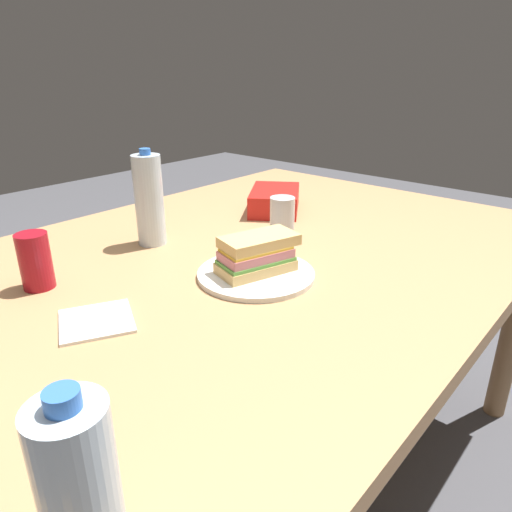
% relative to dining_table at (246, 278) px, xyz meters
% --- Properties ---
extents(ground_plane, '(8.00, 8.00, 0.00)m').
position_rel_dining_table_xyz_m(ground_plane, '(0.00, 0.00, -0.66)').
color(ground_plane, '#4C4C51').
extents(dining_table, '(1.72, 1.18, 0.73)m').
position_rel_dining_table_xyz_m(dining_table, '(0.00, 0.00, 0.00)').
color(dining_table, tan).
rests_on(dining_table, ground_plane).
extents(paper_plate, '(0.26, 0.26, 0.01)m').
position_rel_dining_table_xyz_m(paper_plate, '(-0.09, -0.12, 0.08)').
color(paper_plate, white).
rests_on(paper_plate, dining_table).
extents(sandwich, '(0.20, 0.14, 0.08)m').
position_rel_dining_table_xyz_m(sandwich, '(-0.09, -0.12, 0.12)').
color(sandwich, '#DBB26B').
rests_on(sandwich, paper_plate).
extents(soda_can_red, '(0.07, 0.07, 0.12)m').
position_rel_dining_table_xyz_m(soda_can_red, '(-0.44, 0.20, 0.13)').
color(soda_can_red, maroon).
rests_on(soda_can_red, dining_table).
extents(chip_bag, '(0.27, 0.25, 0.07)m').
position_rel_dining_table_xyz_m(chip_bag, '(0.34, 0.17, 0.11)').
color(chip_bag, red).
rests_on(chip_bag, dining_table).
extents(water_bottle_tall, '(0.07, 0.07, 0.25)m').
position_rel_dining_table_xyz_m(water_bottle_tall, '(-0.11, 0.23, 0.19)').
color(water_bottle_tall, silver).
rests_on(water_bottle_tall, dining_table).
extents(water_bottle_spare, '(0.07, 0.07, 0.22)m').
position_rel_dining_table_xyz_m(water_bottle_spare, '(-0.71, -0.46, 0.18)').
color(water_bottle_spare, silver).
rests_on(water_bottle_spare, dining_table).
extents(soda_can_silver, '(0.07, 0.07, 0.12)m').
position_rel_dining_table_xyz_m(soda_can_silver, '(0.12, -0.02, 0.13)').
color(soda_can_silver, silver).
rests_on(soda_can_silver, dining_table).
extents(paper_napkin, '(0.18, 0.18, 0.01)m').
position_rel_dining_table_xyz_m(paper_napkin, '(-0.44, -0.03, 0.07)').
color(paper_napkin, white).
rests_on(paper_napkin, dining_table).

